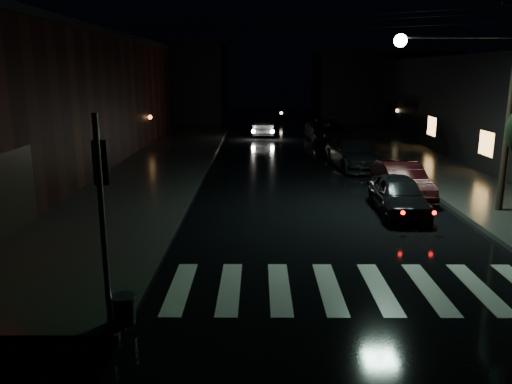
{
  "coord_description": "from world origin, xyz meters",
  "views": [
    {
      "loc": [
        0.68,
        -10.63,
        5.09
      ],
      "look_at": [
        0.62,
        3.74,
        1.6
      ],
      "focal_mm": 35.0,
      "sensor_mm": 36.0,
      "label": 1
    }
  ],
  "objects_px": {
    "parked_car_a": "(398,195)",
    "parked_car_b": "(401,181)",
    "parked_car_c": "(353,153)",
    "parked_car_d": "(327,131)",
    "oncoming_car": "(265,126)"
  },
  "relations": [
    {
      "from": "parked_car_c",
      "to": "parked_car_d",
      "type": "bearing_deg",
      "value": 82.8
    },
    {
      "from": "parked_car_a",
      "to": "parked_car_d",
      "type": "xyz_separation_m",
      "value": [
        0.0,
        19.43,
        0.1
      ]
    },
    {
      "from": "parked_car_a",
      "to": "parked_car_c",
      "type": "xyz_separation_m",
      "value": [
        0.0,
        8.96,
        0.09
      ]
    },
    {
      "from": "parked_car_a",
      "to": "parked_car_b",
      "type": "relative_size",
      "value": 0.94
    },
    {
      "from": "parked_car_c",
      "to": "oncoming_car",
      "type": "relative_size",
      "value": 1.13
    },
    {
      "from": "parked_car_b",
      "to": "parked_car_d",
      "type": "relative_size",
      "value": 0.76
    },
    {
      "from": "parked_car_a",
      "to": "parked_car_b",
      "type": "xyz_separation_m",
      "value": [
        0.76,
        2.36,
        0.02
      ]
    },
    {
      "from": "parked_car_a",
      "to": "parked_car_c",
      "type": "relative_size",
      "value": 0.76
    },
    {
      "from": "parked_car_b",
      "to": "oncoming_car",
      "type": "relative_size",
      "value": 0.91
    },
    {
      "from": "parked_car_b",
      "to": "parked_car_c",
      "type": "height_order",
      "value": "parked_car_c"
    },
    {
      "from": "parked_car_c",
      "to": "parked_car_d",
      "type": "height_order",
      "value": "parked_car_d"
    },
    {
      "from": "parked_car_b",
      "to": "parked_car_d",
      "type": "height_order",
      "value": "parked_car_d"
    },
    {
      "from": "oncoming_car",
      "to": "parked_car_b",
      "type": "bearing_deg",
      "value": 108.76
    },
    {
      "from": "parked_car_b",
      "to": "oncoming_car",
      "type": "distance_m",
      "value": 21.23
    },
    {
      "from": "parked_car_d",
      "to": "parked_car_a",
      "type": "bearing_deg",
      "value": -93.64
    }
  ]
}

